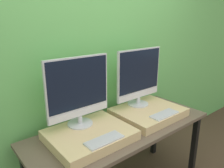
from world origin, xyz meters
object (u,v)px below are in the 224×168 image
at_px(monitor_left, 79,90).
at_px(keyboard_left, 104,140).
at_px(monitor_right, 139,76).
at_px(keyboard_right, 164,114).

relative_size(monitor_left, keyboard_left, 1.95).
bearing_deg(monitor_right, keyboard_left, -154.28).
distance_m(monitor_left, keyboard_left, 0.43).
bearing_deg(keyboard_right, keyboard_left, 180.00).
bearing_deg(monitor_right, keyboard_right, -90.00).
relative_size(monitor_right, keyboard_right, 1.95).
bearing_deg(monitor_right, monitor_left, 180.00).
height_order(keyboard_left, keyboard_right, same).
bearing_deg(keyboard_right, monitor_left, 154.28).
relative_size(monitor_left, keyboard_right, 1.95).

